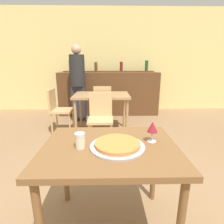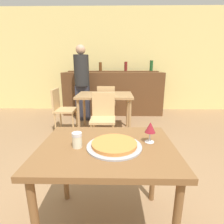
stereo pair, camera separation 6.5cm
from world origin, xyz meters
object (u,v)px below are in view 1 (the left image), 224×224
(cheese_shaker, at_px, (80,140))
(person_standing, at_px, (78,81))
(chair_far_side_back, at_px, (103,102))
(chair_far_side_left, at_px, (58,108))
(chair_far_side_front, at_px, (101,115))
(pizza_tray, at_px, (117,145))
(wine_glass, at_px, (152,127))

(cheese_shaker, xyz_separation_m, person_standing, (-0.51, 2.97, 0.14))
(chair_far_side_back, distance_m, chair_far_side_left, 1.00)
(chair_far_side_left, bearing_deg, person_standing, -18.82)
(chair_far_side_front, distance_m, chair_far_side_back, 1.07)
(pizza_tray, xyz_separation_m, wine_glass, (0.27, 0.09, 0.10))
(pizza_tray, bearing_deg, wine_glass, 18.11)
(chair_far_side_front, distance_m, chair_far_side_left, 1.00)
(chair_far_side_front, relative_size, pizza_tray, 2.20)
(chair_far_side_left, distance_m, cheese_shaker, 2.33)
(chair_far_side_front, xyz_separation_m, chair_far_side_back, (0.00, 1.07, 0.00))
(person_standing, bearing_deg, chair_far_side_left, -108.82)
(chair_far_side_left, xyz_separation_m, wine_glass, (1.31, -2.08, 0.36))
(cheese_shaker, xyz_separation_m, wine_glass, (0.53, 0.09, 0.06))
(cheese_shaker, relative_size, person_standing, 0.06)
(chair_far_side_left, height_order, pizza_tray, chair_far_side_left)
(chair_far_side_left, relative_size, wine_glass, 5.42)
(chair_far_side_back, bearing_deg, person_standing, -24.28)
(chair_far_side_back, xyz_separation_m, chair_far_side_left, (-0.85, -0.54, 0.00))
(chair_far_side_left, distance_m, pizza_tray, 2.42)
(pizza_tray, bearing_deg, chair_far_side_back, 94.06)
(chair_far_side_left, bearing_deg, chair_far_side_front, -122.35)
(pizza_tray, bearing_deg, cheese_shaker, -178.73)
(chair_far_side_left, bearing_deg, cheese_shaker, -160.27)
(chair_far_side_back, bearing_deg, chair_far_side_front, 90.00)
(chair_far_side_front, height_order, chair_far_side_left, same)
(chair_far_side_front, bearing_deg, chair_far_side_back, 90.00)
(chair_far_side_front, relative_size, chair_far_side_back, 1.00)
(chair_far_side_front, relative_size, cheese_shaker, 7.83)
(chair_far_side_front, bearing_deg, wine_glass, -73.46)
(chair_far_side_front, bearing_deg, chair_far_side_left, 147.65)
(person_standing, relative_size, wine_glass, 10.92)
(chair_far_side_back, xyz_separation_m, person_standing, (-0.58, 0.26, 0.44))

